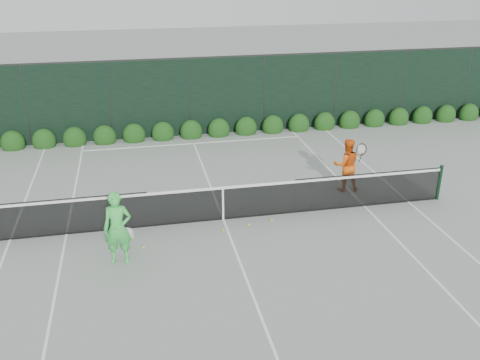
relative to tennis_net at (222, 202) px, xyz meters
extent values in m
plane|color=gray|center=(0.02, 0.00, -0.53)|extent=(80.00, 80.00, 0.00)
cylinder|color=#11331B|center=(6.42, 0.00, 0.00)|extent=(0.10, 0.10, 1.07)
cube|color=black|center=(-4.18, 0.00, -0.02)|extent=(4.40, 0.01, 1.02)
cube|color=black|center=(0.02, 0.00, -0.05)|extent=(4.00, 0.01, 0.96)
cube|color=black|center=(4.22, 0.00, -0.02)|extent=(4.40, 0.01, 1.02)
cube|color=white|center=(0.02, 0.00, 0.41)|extent=(12.80, 0.03, 0.07)
cube|color=black|center=(0.02, 0.00, -0.51)|extent=(12.80, 0.02, 0.04)
cube|color=white|center=(0.02, 0.00, -0.07)|extent=(0.05, 0.03, 0.91)
imported|color=#3DD04F|center=(-2.71, -1.62, 0.35)|extent=(0.68, 0.48, 1.77)
torus|color=beige|center=(-2.51, -1.52, 0.11)|extent=(0.30, 0.03, 0.30)
cylinder|color=black|center=(-2.51, -1.52, -0.13)|extent=(0.10, 0.03, 0.30)
imported|color=orange|center=(4.01, 1.20, 0.29)|extent=(0.87, 0.71, 1.64)
torus|color=black|center=(4.36, 1.00, 0.83)|extent=(0.30, 0.08, 0.30)
cylinder|color=black|center=(4.36, 1.00, 0.59)|extent=(0.10, 0.03, 0.30)
cube|color=white|center=(-5.46, 0.00, -0.53)|extent=(0.06, 23.77, 0.01)
cube|color=white|center=(5.51, 0.00, -0.53)|extent=(0.06, 23.77, 0.01)
cube|color=white|center=(-4.09, 0.00, -0.53)|extent=(0.06, 23.77, 0.01)
cube|color=white|center=(4.14, 0.00, -0.53)|extent=(0.06, 23.77, 0.01)
cube|color=white|center=(0.02, 11.88, -0.53)|extent=(11.03, 0.06, 0.01)
cube|color=white|center=(0.02, 6.40, -0.53)|extent=(8.23, 0.06, 0.01)
cube|color=white|center=(0.02, 0.00, -0.53)|extent=(0.06, 12.80, 0.01)
cube|color=black|center=(0.02, 7.50, 0.97)|extent=(32.00, 0.06, 3.00)
cube|color=#262826|center=(0.02, 7.50, 2.50)|extent=(32.00, 0.06, 0.06)
cylinder|color=#262826|center=(-5.98, 7.50, 0.97)|extent=(0.08, 0.08, 3.00)
cylinder|color=#262826|center=(-2.98, 7.50, 0.97)|extent=(0.08, 0.08, 3.00)
cylinder|color=#262826|center=(0.02, 7.50, 0.97)|extent=(0.08, 0.08, 3.00)
cylinder|color=#262826|center=(3.02, 7.50, 0.97)|extent=(0.08, 0.08, 3.00)
cylinder|color=#262826|center=(6.02, 7.50, 0.97)|extent=(0.08, 0.08, 3.00)
cylinder|color=#262826|center=(9.02, 7.50, 0.97)|extent=(0.08, 0.08, 3.00)
cylinder|color=#262826|center=(12.02, 7.50, 0.97)|extent=(0.08, 0.08, 3.00)
ellipsoid|color=#11330E|center=(-6.58, 7.15, -0.30)|extent=(0.86, 0.65, 0.94)
ellipsoid|color=#11330E|center=(-5.48, 7.15, -0.30)|extent=(0.86, 0.65, 0.94)
ellipsoid|color=#11330E|center=(-4.38, 7.15, -0.30)|extent=(0.86, 0.65, 0.94)
ellipsoid|color=#11330E|center=(-3.28, 7.15, -0.30)|extent=(0.86, 0.65, 0.94)
ellipsoid|color=#11330E|center=(-2.18, 7.15, -0.30)|extent=(0.86, 0.65, 0.94)
ellipsoid|color=#11330E|center=(-1.08, 7.15, -0.30)|extent=(0.86, 0.65, 0.94)
ellipsoid|color=#11330E|center=(0.02, 7.15, -0.30)|extent=(0.86, 0.65, 0.94)
ellipsoid|color=#11330E|center=(1.12, 7.15, -0.30)|extent=(0.86, 0.65, 0.94)
ellipsoid|color=#11330E|center=(2.22, 7.15, -0.30)|extent=(0.86, 0.65, 0.94)
ellipsoid|color=#11330E|center=(3.32, 7.15, -0.30)|extent=(0.86, 0.65, 0.94)
ellipsoid|color=#11330E|center=(4.42, 7.15, -0.30)|extent=(0.86, 0.65, 0.94)
ellipsoid|color=#11330E|center=(5.52, 7.15, -0.30)|extent=(0.86, 0.65, 0.94)
ellipsoid|color=#11330E|center=(6.62, 7.15, -0.30)|extent=(0.86, 0.65, 0.94)
ellipsoid|color=#11330E|center=(7.72, 7.15, -0.30)|extent=(0.86, 0.65, 0.94)
ellipsoid|color=#11330E|center=(8.82, 7.15, -0.30)|extent=(0.86, 0.65, 0.94)
ellipsoid|color=#11330E|center=(9.92, 7.15, -0.30)|extent=(0.86, 0.65, 0.94)
ellipsoid|color=#11330E|center=(11.02, 7.15, -0.30)|extent=(0.86, 0.65, 0.94)
ellipsoid|color=#11330E|center=(12.12, 7.15, -0.30)|extent=(0.86, 0.65, 0.94)
sphere|color=#B9ED34|center=(-0.09, -0.68, -0.50)|extent=(0.07, 0.07, 0.07)
sphere|color=#B9ED34|center=(0.62, -0.51, -0.50)|extent=(0.07, 0.07, 0.07)
sphere|color=#B9ED34|center=(1.59, 0.04, -0.50)|extent=(0.07, 0.07, 0.07)
sphere|color=#B9ED34|center=(1.29, -0.38, -0.50)|extent=(0.07, 0.07, 0.07)
sphere|color=#B9ED34|center=(0.66, 0.54, -0.50)|extent=(0.07, 0.07, 0.07)
sphere|color=#B9ED34|center=(-2.17, -1.13, -0.50)|extent=(0.07, 0.07, 0.07)
sphere|color=#B9ED34|center=(2.65, 0.30, -0.50)|extent=(0.07, 0.07, 0.07)
camera|label=1|loc=(-2.16, -12.78, 6.19)|focal=40.00mm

